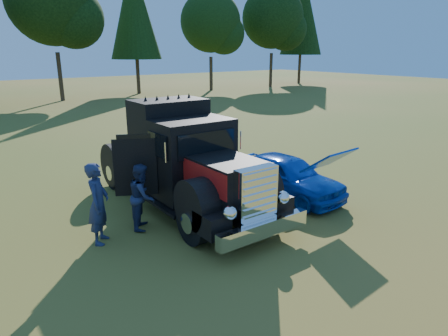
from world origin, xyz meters
TOP-DOWN VIEW (x-y plane):
  - ground at (0.00, 0.00)m, footprint 120.00×120.00m
  - treeline at (1.12, 26.82)m, footprint 67.22×23.52m
  - diamond_t_truck at (-0.06, 2.07)m, footprint 3.26×7.16m
  - hotrod_coupe at (2.85, 0.99)m, footprint 1.84×4.20m
  - spectator_near at (-2.82, 1.35)m, footprint 0.78×0.85m
  - spectator_far at (-1.65, 1.52)m, footprint 0.98×1.03m

SIDE VIEW (x-z plane):
  - ground at x=0.00m, z-range 0.00..0.00m
  - hotrod_coupe at x=2.85m, z-range -0.27..1.61m
  - spectator_far at x=-1.65m, z-range 0.00..1.68m
  - spectator_near at x=-2.82m, z-range 0.00..1.94m
  - diamond_t_truck at x=-0.06m, z-range -0.22..2.78m
  - treeline at x=1.12m, z-range 0.79..14.62m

